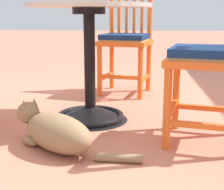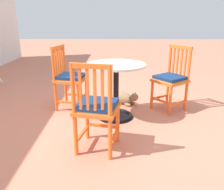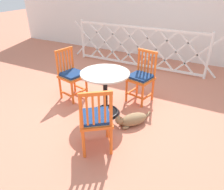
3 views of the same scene
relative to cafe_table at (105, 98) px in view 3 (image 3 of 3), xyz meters
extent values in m
plane|color=#C6755B|center=(-0.01, 0.09, -0.28)|extent=(24.00, 24.00, 0.00)
cube|color=white|center=(-0.01, 3.30, 1.12)|extent=(10.00, 0.20, 2.80)
cylinder|color=white|center=(-1.96, 2.24, 0.23)|extent=(0.06, 0.06, 1.03)
cylinder|color=white|center=(1.29, 2.24, 0.23)|extent=(0.06, 0.06, 1.03)
cube|color=white|center=(-0.33, 2.24, -0.22)|extent=(3.24, 0.04, 0.05)
cube|color=white|center=(-0.33, 2.24, 0.69)|extent=(3.24, 0.04, 0.05)
cube|color=white|center=(-1.72, 2.24, 0.23)|extent=(0.94, 0.02, 0.94)
cube|color=white|center=(-1.26, 2.24, 0.23)|extent=(0.94, 0.02, 0.94)
cube|color=white|center=(-0.80, 2.24, 0.23)|extent=(0.94, 0.02, 0.94)
cube|color=white|center=(-0.33, 2.24, 0.23)|extent=(0.94, 0.02, 0.94)
cube|color=white|center=(0.13, 2.24, 0.23)|extent=(0.94, 0.02, 0.94)
cube|color=white|center=(0.59, 2.24, 0.23)|extent=(0.94, 0.02, 0.94)
cube|color=white|center=(1.05, 2.24, 0.23)|extent=(0.94, 0.02, 0.94)
cube|color=white|center=(-1.72, 2.24, 0.23)|extent=(0.94, 0.02, 0.94)
cube|color=white|center=(-1.26, 2.24, 0.23)|extent=(0.94, 0.02, 0.94)
cube|color=white|center=(-0.80, 2.24, 0.23)|extent=(0.94, 0.02, 0.94)
cube|color=white|center=(-0.33, 2.24, 0.23)|extent=(0.94, 0.02, 0.94)
cube|color=white|center=(0.13, 2.24, 0.23)|extent=(0.94, 0.02, 0.94)
cube|color=white|center=(0.59, 2.24, 0.23)|extent=(0.94, 0.02, 0.94)
cube|color=white|center=(1.05, 2.24, 0.23)|extent=(0.94, 0.02, 0.94)
cone|color=black|center=(0.00, 0.00, -0.23)|extent=(0.48, 0.48, 0.10)
torus|color=black|center=(0.00, 0.00, -0.26)|extent=(0.44, 0.44, 0.04)
cylinder|color=black|center=(0.00, 0.00, 0.09)|extent=(0.07, 0.07, 0.66)
cylinder|color=black|center=(0.00, 0.00, 0.40)|extent=(0.20, 0.20, 0.04)
cylinder|color=beige|center=(0.00, 0.00, 0.43)|extent=(0.76, 0.76, 0.02)
cylinder|color=orange|center=(0.47, 0.45, -0.06)|extent=(0.04, 0.04, 0.45)
cylinder|color=orange|center=(0.14, 0.53, -0.06)|extent=(0.04, 0.04, 0.45)
cylinder|color=orange|center=(0.55, 0.78, 0.17)|extent=(0.04, 0.04, 0.91)
cylinder|color=orange|center=(0.22, 0.86, 0.17)|extent=(0.04, 0.04, 0.91)
cube|color=orange|center=(0.51, 0.61, -0.14)|extent=(0.10, 0.34, 0.03)
cube|color=orange|center=(0.18, 0.69, -0.14)|extent=(0.10, 0.34, 0.03)
cube|color=orange|center=(0.31, 0.49, -0.11)|extent=(0.34, 0.10, 0.03)
cube|color=orange|center=(0.34, 0.65, 0.15)|extent=(0.48, 0.48, 0.04)
cube|color=tan|center=(0.34, 0.65, 0.17)|extent=(0.42, 0.42, 0.02)
cube|color=orange|center=(0.48, 0.80, 0.40)|extent=(0.03, 0.02, 0.39)
cube|color=orange|center=(0.42, 0.81, 0.40)|extent=(0.03, 0.02, 0.39)
cube|color=orange|center=(0.35, 0.83, 0.40)|extent=(0.03, 0.02, 0.39)
cube|color=orange|center=(0.28, 0.84, 0.40)|extent=(0.03, 0.02, 0.39)
cube|color=orange|center=(0.38, 0.82, 0.61)|extent=(0.38, 0.12, 0.04)
cube|color=navy|center=(0.34, 0.65, 0.20)|extent=(0.43, 0.43, 0.04)
cylinder|color=orange|center=(-0.58, 0.32, -0.06)|extent=(0.04, 0.04, 0.45)
cylinder|color=orange|center=(-0.65, -0.01, -0.06)|extent=(0.04, 0.04, 0.45)
cylinder|color=orange|center=(-0.91, 0.39, 0.17)|extent=(0.04, 0.04, 0.91)
cylinder|color=orange|center=(-0.99, 0.06, 0.17)|extent=(0.04, 0.04, 0.91)
cube|color=orange|center=(-0.75, 0.36, -0.14)|extent=(0.34, 0.10, 0.03)
cube|color=orange|center=(-0.82, 0.02, -0.14)|extent=(0.34, 0.10, 0.03)
cube|color=orange|center=(-0.62, 0.15, -0.11)|extent=(0.10, 0.34, 0.03)
cube|color=orange|center=(-0.78, 0.19, 0.15)|extent=(0.48, 0.48, 0.04)
cube|color=tan|center=(-0.78, 0.19, 0.17)|extent=(0.42, 0.42, 0.02)
cube|color=orange|center=(-0.93, 0.33, 0.40)|extent=(0.02, 0.03, 0.39)
cube|color=orange|center=(-0.94, 0.26, 0.40)|extent=(0.02, 0.03, 0.39)
cube|color=orange|center=(-0.96, 0.19, 0.40)|extent=(0.02, 0.03, 0.39)
cube|color=orange|center=(-0.97, 0.13, 0.40)|extent=(0.02, 0.03, 0.39)
cube|color=orange|center=(-0.95, 0.23, 0.61)|extent=(0.11, 0.38, 0.04)
cube|color=navy|center=(-0.78, 0.19, 0.20)|extent=(0.43, 0.43, 0.04)
cylinder|color=orange|center=(0.05, -0.73, -0.06)|extent=(0.04, 0.04, 0.45)
cylinder|color=orange|center=(0.32, -0.53, -0.06)|extent=(0.04, 0.04, 0.45)
cylinder|color=orange|center=(0.25, -1.01, 0.17)|extent=(0.04, 0.04, 0.91)
cylinder|color=orange|center=(0.52, -0.80, 0.17)|extent=(0.04, 0.04, 0.91)
cube|color=orange|center=(0.15, -0.87, -0.14)|extent=(0.23, 0.29, 0.03)
cube|color=orange|center=(0.42, -0.67, -0.14)|extent=(0.23, 0.29, 0.03)
cube|color=orange|center=(0.18, -0.63, -0.11)|extent=(0.29, 0.23, 0.03)
cube|color=orange|center=(0.29, -0.77, 0.15)|extent=(0.56, 0.56, 0.04)
cube|color=tan|center=(0.29, -0.77, 0.17)|extent=(0.49, 0.49, 0.02)
cube|color=orange|center=(0.31, -0.96, 0.40)|extent=(0.03, 0.03, 0.39)
cube|color=orange|center=(0.36, -0.92, 0.40)|extent=(0.03, 0.03, 0.39)
cube|color=orange|center=(0.41, -0.88, 0.40)|extent=(0.03, 0.03, 0.39)
cube|color=orange|center=(0.47, -0.84, 0.40)|extent=(0.03, 0.03, 0.39)
cube|color=orange|center=(0.39, -0.90, 0.61)|extent=(0.32, 0.25, 0.04)
cube|color=navy|center=(0.29, -0.77, 0.20)|extent=(0.50, 0.50, 0.04)
ellipsoid|color=#8E704C|center=(0.54, -0.09, -0.19)|extent=(0.43, 0.47, 0.19)
ellipsoid|color=silver|center=(0.48, -0.16, -0.20)|extent=(0.23, 0.23, 0.14)
sphere|color=#8E704C|center=(0.38, -0.28, -0.13)|extent=(0.12, 0.12, 0.12)
ellipsoid|color=silver|center=(0.36, -0.31, -0.15)|extent=(0.07, 0.07, 0.04)
cone|color=#8E704C|center=(0.42, -0.29, -0.08)|extent=(0.04, 0.04, 0.04)
cone|color=#8E704C|center=(0.37, -0.25, -0.08)|extent=(0.04, 0.04, 0.04)
ellipsoid|color=#8E704C|center=(0.48, -0.25, -0.26)|extent=(0.12, 0.13, 0.05)
ellipsoid|color=#8E704C|center=(0.39, -0.18, -0.26)|extent=(0.12, 0.13, 0.05)
cylinder|color=#8E704C|center=(0.65, 0.22, -0.26)|extent=(0.05, 0.22, 0.04)
camera|label=1|loc=(2.14, 0.30, 0.38)|focal=55.89mm
camera|label=2|loc=(-2.86, 0.03, 0.99)|focal=36.72mm
camera|label=3|loc=(1.48, -2.62, 1.70)|focal=34.33mm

